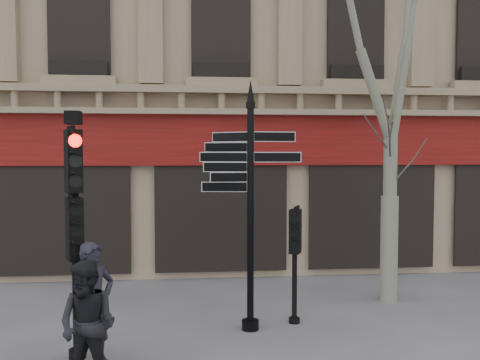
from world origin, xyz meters
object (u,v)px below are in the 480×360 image
Objects in this scene: traffic_signal_main at (75,203)px; plane_tree at (393,11)px; pedestrian_a at (94,304)px; pedestrian_b at (88,325)px; traffic_signal_secondary at (295,244)px; fingerpost at (250,163)px.

plane_tree is at bearing -0.23° from traffic_signal_main.
pedestrian_a reaches higher than pedestrian_b.
pedestrian_a is (-3.49, -1.70, -0.58)m from traffic_signal_secondary.
traffic_signal_secondary is 3.93m from pedestrian_a.
traffic_signal_main reaches higher than pedestrian_a.
fingerpost is 1.82m from traffic_signal_secondary.
fingerpost reaches higher than pedestrian_b.
fingerpost is 4.02m from pedestrian_b.
traffic_signal_secondary is 5.49m from plane_tree.
pedestrian_a is at bearing -68.88° from traffic_signal_main.
plane_tree reaches higher than pedestrian_a.
pedestrian_a is (-5.87, -2.98, -5.36)m from plane_tree.
pedestrian_b is at bearing -147.00° from plane_tree.
traffic_signal_main is at bearing -141.86° from fingerpost.
fingerpost is 3.17m from traffic_signal_main.
plane_tree is 4.67× the size of pedestrian_a.
plane_tree is 8.81m from pedestrian_b.
traffic_signal_secondary reaches higher than pedestrian_b.
fingerpost is 0.51× the size of plane_tree.
pedestrian_a is 1.07× the size of pedestrian_b.
fingerpost is 2.57× the size of pedestrian_b.
fingerpost is 2.39× the size of pedestrian_a.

